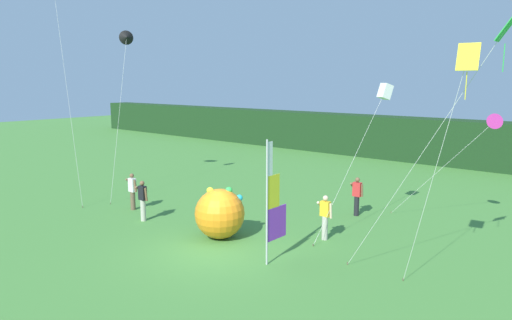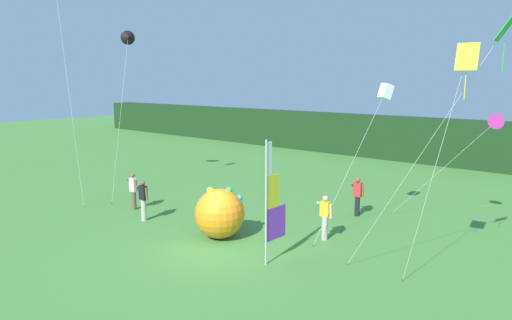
{
  "view_description": "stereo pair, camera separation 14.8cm",
  "coord_description": "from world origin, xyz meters",
  "px_view_note": "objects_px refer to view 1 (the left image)",
  "views": [
    {
      "loc": [
        10.92,
        -10.6,
        5.78
      ],
      "look_at": [
        -0.1,
        2.33,
        2.88
      ],
      "focal_mm": 32.38,
      "sensor_mm": 36.0,
      "label": 1
    },
    {
      "loc": [
        11.03,
        -10.5,
        5.78
      ],
      "look_at": [
        -0.1,
        2.33,
        2.88
      ],
      "focal_mm": 32.38,
      "sensor_mm": 36.0,
      "label": 2
    }
  ],
  "objects_px": {
    "kite_white_box_3": "(385,92)",
    "kite_green_diamond_4": "(493,50)",
    "person_mid_field": "(143,200)",
    "person_far_left": "(325,216)",
    "person_near_banner": "(357,195)",
    "banner_flag": "(273,204)",
    "person_far_right": "(133,190)",
    "inflatable_balloon": "(220,214)",
    "kite_yellow_diamond_2": "(464,73)",
    "kite_magenta_delta_5": "(495,121)",
    "kite_black_delta_1": "(126,38)"
  },
  "relations": [
    {
      "from": "kite_white_box_3",
      "to": "person_far_left",
      "type": "bearing_deg",
      "value": -103.45
    },
    {
      "from": "banner_flag",
      "to": "person_far_right",
      "type": "distance_m",
      "value": 8.76
    },
    {
      "from": "inflatable_balloon",
      "to": "kite_black_delta_1",
      "type": "bearing_deg",
      "value": 165.27
    },
    {
      "from": "kite_yellow_diamond_2",
      "to": "kite_green_diamond_4",
      "type": "xyz_separation_m",
      "value": [
        0.49,
        0.58,
        0.6
      ]
    },
    {
      "from": "person_near_banner",
      "to": "person_far_left",
      "type": "height_order",
      "value": "person_near_banner"
    },
    {
      "from": "person_mid_field",
      "to": "person_far_left",
      "type": "xyz_separation_m",
      "value": [
        7.04,
        2.94,
        -0.02
      ]
    },
    {
      "from": "person_far_right",
      "to": "banner_flag",
      "type": "bearing_deg",
      "value": -4.72
    },
    {
      "from": "kite_white_box_3",
      "to": "kite_green_diamond_4",
      "type": "xyz_separation_m",
      "value": [
        4.74,
        -4.04,
        1.22
      ]
    },
    {
      "from": "banner_flag",
      "to": "kite_green_diamond_4",
      "type": "xyz_separation_m",
      "value": [
        5.59,
        1.87,
        4.64
      ]
    },
    {
      "from": "banner_flag",
      "to": "kite_green_diamond_4",
      "type": "relative_size",
      "value": 0.54
    },
    {
      "from": "person_near_banner",
      "to": "inflatable_balloon",
      "type": "height_order",
      "value": "inflatable_balloon"
    },
    {
      "from": "inflatable_balloon",
      "to": "person_mid_field",
      "type": "bearing_deg",
      "value": -171.97
    },
    {
      "from": "kite_black_delta_1",
      "to": "person_far_left",
      "type": "bearing_deg",
      "value": 0.27
    },
    {
      "from": "banner_flag",
      "to": "inflatable_balloon",
      "type": "relative_size",
      "value": 2.1
    },
    {
      "from": "person_near_banner",
      "to": "person_far_right",
      "type": "distance_m",
      "value": 10.02
    },
    {
      "from": "kite_green_diamond_4",
      "to": "person_near_banner",
      "type": "bearing_deg",
      "value": 142.78
    },
    {
      "from": "person_far_left",
      "to": "person_far_right",
      "type": "bearing_deg",
      "value": -165.88
    },
    {
      "from": "kite_yellow_diamond_2",
      "to": "person_far_left",
      "type": "bearing_deg",
      "value": 161.74
    },
    {
      "from": "person_far_right",
      "to": "kite_green_diamond_4",
      "type": "xyz_separation_m",
      "value": [
        14.27,
        1.16,
        5.67
      ]
    },
    {
      "from": "kite_white_box_3",
      "to": "banner_flag",
      "type": "bearing_deg",
      "value": -98.19
    },
    {
      "from": "person_near_banner",
      "to": "person_far_right",
      "type": "xyz_separation_m",
      "value": [
        -8.2,
        -5.76,
        -0.01
      ]
    },
    {
      "from": "person_near_banner",
      "to": "kite_white_box_3",
      "type": "distance_m",
      "value": 4.67
    },
    {
      "from": "kite_yellow_diamond_2",
      "to": "kite_magenta_delta_5",
      "type": "relative_size",
      "value": 1.46
    },
    {
      "from": "person_near_banner",
      "to": "person_mid_field",
      "type": "distance_m",
      "value": 9.13
    },
    {
      "from": "banner_flag",
      "to": "kite_black_delta_1",
      "type": "bearing_deg",
      "value": 166.27
    },
    {
      "from": "kite_yellow_diamond_2",
      "to": "kite_green_diamond_4",
      "type": "height_order",
      "value": "kite_green_diamond_4"
    },
    {
      "from": "banner_flag",
      "to": "kite_green_diamond_4",
      "type": "bearing_deg",
      "value": 18.52
    },
    {
      "from": "banner_flag",
      "to": "inflatable_balloon",
      "type": "height_order",
      "value": "banner_flag"
    },
    {
      "from": "kite_yellow_diamond_2",
      "to": "kite_magenta_delta_5",
      "type": "bearing_deg",
      "value": 96.35
    },
    {
      "from": "kite_yellow_diamond_2",
      "to": "inflatable_balloon",
      "type": "bearing_deg",
      "value": -174.74
    },
    {
      "from": "banner_flag",
      "to": "person_far_left",
      "type": "bearing_deg",
      "value": 87.3
    },
    {
      "from": "kite_magenta_delta_5",
      "to": "kite_black_delta_1",
      "type": "bearing_deg",
      "value": -162.06
    },
    {
      "from": "person_mid_field",
      "to": "kite_magenta_delta_5",
      "type": "height_order",
      "value": "kite_magenta_delta_5"
    },
    {
      "from": "kite_yellow_diamond_2",
      "to": "kite_green_diamond_4",
      "type": "distance_m",
      "value": 0.96
    },
    {
      "from": "person_far_left",
      "to": "kite_black_delta_1",
      "type": "xyz_separation_m",
      "value": [
        -11.91,
        -0.06,
        7.04
      ]
    },
    {
      "from": "banner_flag",
      "to": "person_near_banner",
      "type": "relative_size",
      "value": 2.37
    },
    {
      "from": "person_mid_field",
      "to": "inflatable_balloon",
      "type": "height_order",
      "value": "inflatable_balloon"
    },
    {
      "from": "kite_yellow_diamond_2",
      "to": "person_near_banner",
      "type": "bearing_deg",
      "value": 137.08
    },
    {
      "from": "inflatable_balloon",
      "to": "person_far_right",
      "type": "bearing_deg",
      "value": 178.38
    },
    {
      "from": "banner_flag",
      "to": "person_far_right",
      "type": "xyz_separation_m",
      "value": [
        -8.67,
        0.72,
        -1.03
      ]
    },
    {
      "from": "person_near_banner",
      "to": "inflatable_balloon",
      "type": "xyz_separation_m",
      "value": [
        -2.47,
        -5.93,
        0.03
      ]
    },
    {
      "from": "person_near_banner",
      "to": "kite_yellow_diamond_2",
      "type": "height_order",
      "value": "kite_yellow_diamond_2"
    },
    {
      "from": "inflatable_balloon",
      "to": "person_far_left",
      "type": "bearing_deg",
      "value": 37.73
    },
    {
      "from": "person_mid_field",
      "to": "person_far_right",
      "type": "height_order",
      "value": "person_mid_field"
    },
    {
      "from": "inflatable_balloon",
      "to": "kite_yellow_diamond_2",
      "type": "xyz_separation_m",
      "value": [
        8.04,
        0.74,
        5.04
      ]
    },
    {
      "from": "kite_green_diamond_4",
      "to": "banner_flag",
      "type": "bearing_deg",
      "value": -161.48
    },
    {
      "from": "banner_flag",
      "to": "person_far_left",
      "type": "distance_m",
      "value": 3.11
    },
    {
      "from": "person_far_right",
      "to": "kite_green_diamond_4",
      "type": "bearing_deg",
      "value": 4.64
    },
    {
      "from": "person_mid_field",
      "to": "person_near_banner",
      "type": "bearing_deg",
      "value": 45.25
    },
    {
      "from": "kite_black_delta_1",
      "to": "kite_green_diamond_4",
      "type": "relative_size",
      "value": 1.13
    }
  ]
}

